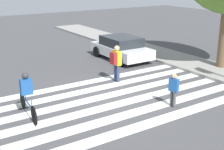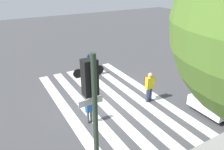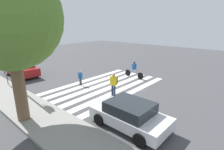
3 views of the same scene
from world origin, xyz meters
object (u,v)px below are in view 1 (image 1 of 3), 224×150
(pedestrian_adult_blue_shirt, at_px, (174,88))
(cyclist_near_curb, at_px, (27,93))
(pedestrian_child_with_backpack, at_px, (116,61))
(car_parked_silver_sedan, at_px, (121,48))

(pedestrian_adult_blue_shirt, height_order, cyclist_near_curb, cyclist_near_curb)
(pedestrian_child_with_backpack, distance_m, cyclist_near_curb, 4.90)
(pedestrian_adult_blue_shirt, height_order, car_parked_silver_sedan, car_parked_silver_sedan)
(pedestrian_child_with_backpack, xyz_separation_m, pedestrian_adult_blue_shirt, (3.60, 0.17, -0.27))
(cyclist_near_curb, distance_m, car_parked_silver_sedan, 8.62)
(pedestrian_child_with_backpack, xyz_separation_m, car_parked_silver_sedan, (-3.24, 2.55, -0.31))
(pedestrian_adult_blue_shirt, bearing_deg, car_parked_silver_sedan, 144.97)
(car_parked_silver_sedan, bearing_deg, pedestrian_adult_blue_shirt, -18.29)
(pedestrian_adult_blue_shirt, xyz_separation_m, cyclist_near_curb, (-2.18, -4.85, 0.13))
(cyclist_near_curb, bearing_deg, pedestrian_adult_blue_shirt, 70.18)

